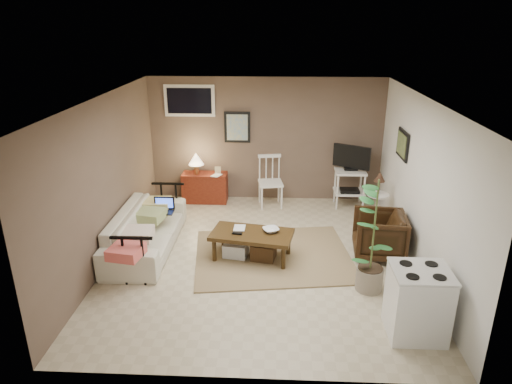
# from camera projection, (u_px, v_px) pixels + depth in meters

# --- Properties ---
(floor) EXTENTS (5.00, 5.00, 0.00)m
(floor) POSITION_uv_depth(u_px,v_px,m) (261.00, 257.00, 6.93)
(floor) COLOR #C1B293
(floor) RESTS_ON ground
(art_back) EXTENTS (0.50, 0.03, 0.60)m
(art_back) POSITION_uv_depth(u_px,v_px,m) (237.00, 127.00, 8.75)
(art_back) COLOR black
(art_right) EXTENTS (0.03, 0.60, 0.45)m
(art_right) POSITION_uv_depth(u_px,v_px,m) (403.00, 144.00, 7.27)
(art_right) COLOR black
(window) EXTENTS (0.96, 0.03, 0.60)m
(window) POSITION_uv_depth(u_px,v_px,m) (190.00, 101.00, 8.61)
(window) COLOR white
(rug) EXTENTS (2.56, 2.16, 0.02)m
(rug) POSITION_uv_depth(u_px,v_px,m) (273.00, 255.00, 6.96)
(rug) COLOR #9C895B
(rug) RESTS_ON floor
(coffee_table) EXTENTS (1.29, 0.82, 0.45)m
(coffee_table) POSITION_uv_depth(u_px,v_px,m) (251.00, 243.00, 6.82)
(coffee_table) COLOR #3D2710
(coffee_table) RESTS_ON floor
(sofa) EXTENTS (0.63, 2.16, 0.84)m
(sofa) POSITION_uv_depth(u_px,v_px,m) (146.00, 224.00, 7.07)
(sofa) COLOR beige
(sofa) RESTS_ON floor
(sofa_pillows) EXTENTS (0.41, 2.05, 0.15)m
(sofa_pillows) POSITION_uv_depth(u_px,v_px,m) (144.00, 225.00, 6.80)
(sofa_pillows) COLOR beige
(sofa_pillows) RESTS_ON sofa
(sofa_end_rails) EXTENTS (0.58, 2.16, 0.73)m
(sofa_end_rails) POSITION_uv_depth(u_px,v_px,m) (154.00, 227.00, 7.08)
(sofa_end_rails) COLOR black
(sofa_end_rails) RESTS_ON floor
(laptop) EXTENTS (0.33, 0.24, 0.23)m
(laptop) POSITION_uv_depth(u_px,v_px,m) (164.00, 207.00, 7.36)
(laptop) COLOR black
(laptop) RESTS_ON sofa
(red_console) EXTENTS (0.87, 0.39, 1.00)m
(red_console) POSITION_uv_depth(u_px,v_px,m) (204.00, 185.00, 8.95)
(red_console) COLOR maroon
(red_console) RESTS_ON floor
(spindle_chair) EXTENTS (0.50, 0.50, 0.98)m
(spindle_chair) POSITION_uv_depth(u_px,v_px,m) (270.00, 183.00, 8.72)
(spindle_chair) COLOR white
(spindle_chair) RESTS_ON floor
(tv_stand) EXTENTS (0.65, 0.46, 1.20)m
(tv_stand) POSITION_uv_depth(u_px,v_px,m) (350.00, 175.00, 8.62)
(tv_stand) COLOR white
(tv_stand) RESTS_ON floor
(side_table) EXTENTS (0.37, 0.37, 1.00)m
(side_table) POSITION_uv_depth(u_px,v_px,m) (378.00, 193.00, 7.77)
(side_table) COLOR white
(side_table) RESTS_ON floor
(armchair) EXTENTS (0.75, 0.79, 0.76)m
(armchair) POSITION_uv_depth(u_px,v_px,m) (379.00, 233.00, 6.86)
(armchair) COLOR black
(armchair) RESTS_ON floor
(potted_plant) EXTENTS (0.39, 0.39, 1.58)m
(potted_plant) POSITION_uv_depth(u_px,v_px,m) (374.00, 232.00, 5.82)
(potted_plant) COLOR gray
(potted_plant) RESTS_ON floor
(stove) EXTENTS (0.64, 0.59, 0.83)m
(stove) POSITION_uv_depth(u_px,v_px,m) (418.00, 302.00, 5.12)
(stove) COLOR white
(stove) RESTS_ON floor
(bowl) EXTENTS (0.24, 0.15, 0.23)m
(bowl) POSITION_uv_depth(u_px,v_px,m) (271.00, 224.00, 6.75)
(bowl) COLOR #3D2710
(bowl) RESTS_ON coffee_table
(book_table) EXTENTS (0.17, 0.02, 0.23)m
(book_table) POSITION_uv_depth(u_px,v_px,m) (234.00, 221.00, 6.85)
(book_table) COLOR #3D2710
(book_table) RESTS_ON coffee_table
(book_console) EXTENTS (0.15, 0.09, 0.21)m
(book_console) POSITION_uv_depth(u_px,v_px,m) (213.00, 170.00, 8.73)
(book_console) COLOR #3D2710
(book_console) RESTS_ON red_console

